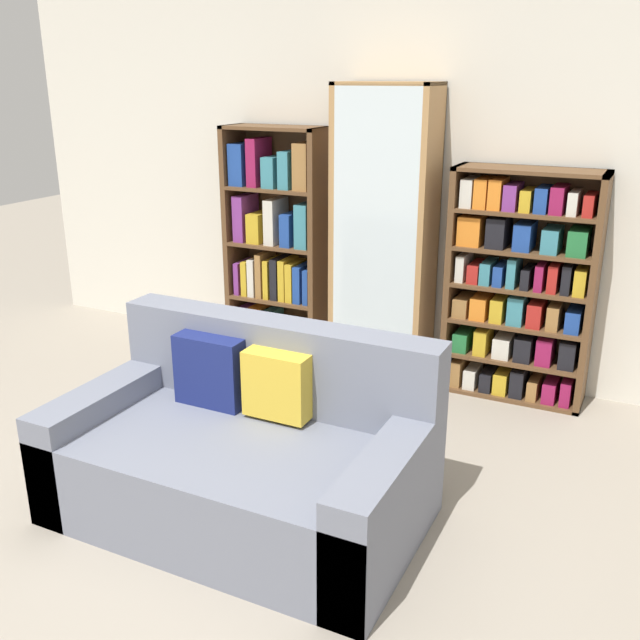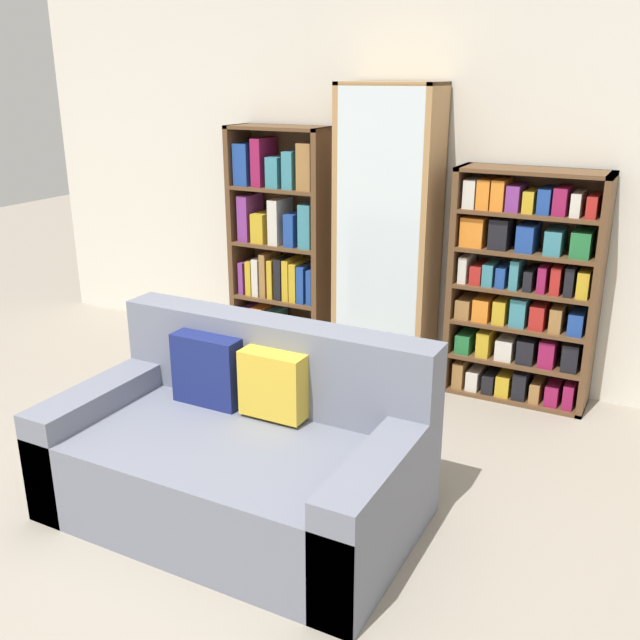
% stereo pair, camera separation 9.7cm
% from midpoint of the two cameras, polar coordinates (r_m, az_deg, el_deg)
% --- Properties ---
extents(ground_plane, '(16.00, 16.00, 0.00)m').
position_cam_midpoint_polar(ground_plane, '(3.30, -12.60, -19.12)').
color(ground_plane, gray).
extents(wall_back, '(6.16, 0.06, 2.70)m').
position_cam_midpoint_polar(wall_back, '(5.00, 6.72, 11.30)').
color(wall_back, silver).
rests_on(wall_back, ground).
extents(couch, '(1.71, 0.98, 0.88)m').
position_cam_midpoint_polar(couch, '(3.47, -5.63, -10.68)').
color(couch, slate).
rests_on(couch, ground).
extents(bookshelf_left, '(0.74, 0.32, 1.68)m').
position_cam_midpoint_polar(bookshelf_left, '(5.26, -2.58, 5.76)').
color(bookshelf_left, brown).
rests_on(bookshelf_left, ground).
extents(display_cabinet, '(0.66, 0.36, 1.97)m').
position_cam_midpoint_polar(display_cabinet, '(4.85, 6.01, 6.67)').
color(display_cabinet, '#AD7F4C').
rests_on(display_cabinet, ground).
extents(bookshelf_right, '(0.91, 0.32, 1.48)m').
position_cam_midpoint_polar(bookshelf_right, '(4.68, 16.47, 2.38)').
color(bookshelf_right, brown).
rests_on(bookshelf_right, ground).
extents(wine_bottle, '(0.08, 0.08, 0.36)m').
position_cam_midpoint_polar(wine_bottle, '(4.66, 8.72, -4.79)').
color(wine_bottle, '#192333').
rests_on(wine_bottle, ground).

